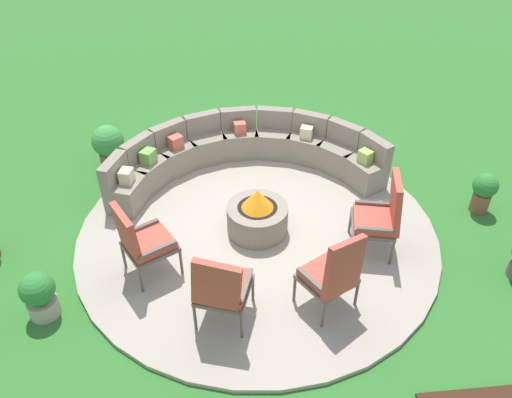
{
  "coord_description": "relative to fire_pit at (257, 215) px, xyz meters",
  "views": [
    {
      "loc": [
        -0.53,
        -5.33,
        4.75
      ],
      "look_at": [
        0.0,
        0.2,
        0.45
      ],
      "focal_mm": 35.86,
      "sensor_mm": 36.0,
      "label": 1
    }
  ],
  "objects": [
    {
      "name": "lounge_chair_back_right",
      "position": [
        1.54,
        -0.51,
        0.32
      ],
      "size": [
        0.68,
        0.7,
        1.14
      ],
      "rotation": [
        0.0,
        0.0,
        7.64
      ],
      "color": "brown",
      "rests_on": "patio_circle"
    },
    {
      "name": "potted_plant_4",
      "position": [
        -2.62,
        -1.18,
        0.01
      ],
      "size": [
        0.4,
        0.4,
        0.62
      ],
      "color": "#A89E8E",
      "rests_on": "ground_plane"
    },
    {
      "name": "lounge_chair_front_left",
      "position": [
        -1.47,
        -0.69,
        0.29
      ],
      "size": [
        0.78,
        0.77,
        1.08
      ],
      "rotation": [
        0.0,
        0.0,
        5.23
      ],
      "color": "brown",
      "rests_on": "patio_circle"
    },
    {
      "name": "lounge_chair_front_right",
      "position": [
        -0.54,
        -1.53,
        0.29
      ],
      "size": [
        0.72,
        0.75,
        1.08
      ],
      "rotation": [
        0.0,
        0.0,
        5.97
      ],
      "color": "brown",
      "rests_on": "patio_circle"
    },
    {
      "name": "fire_pit",
      "position": [
        0.0,
        0.0,
        0.0
      ],
      "size": [
        0.84,
        0.84,
        0.68
      ],
      "color": "gray",
      "rests_on": "patio_circle"
    },
    {
      "name": "ground_plane",
      "position": [
        0.0,
        0.0,
        -0.32
      ],
      "size": [
        24.0,
        24.0,
        0.0
      ],
      "primitive_type": "plane",
      "color": "#2D6B28"
    },
    {
      "name": "patio_circle",
      "position": [
        0.0,
        0.0,
        -0.29
      ],
      "size": [
        4.95,
        4.95,
        0.06
      ],
      "primitive_type": "cylinder",
      "color": "#9E9384",
      "rests_on": "ground_plane"
    },
    {
      "name": "lounge_chair_back_left",
      "position": [
        0.71,
        -1.45,
        0.31
      ],
      "size": [
        0.76,
        0.78,
        1.13
      ],
      "rotation": [
        0.0,
        0.0,
        6.83
      ],
      "color": "brown",
      "rests_on": "patio_circle"
    },
    {
      "name": "curved_stone_bench",
      "position": [
        -0.09,
        1.49,
        0.05
      ],
      "size": [
        4.23,
        1.83,
        0.78
      ],
      "color": "gray",
      "rests_on": "patio_circle"
    },
    {
      "name": "potted_plant_2",
      "position": [
        3.29,
        0.2,
        0.04
      ],
      "size": [
        0.36,
        0.36,
        0.63
      ],
      "color": "brown",
      "rests_on": "ground_plane"
    },
    {
      "name": "potted_plant_0",
      "position": [
        -2.23,
        1.94,
        0.08
      ],
      "size": [
        0.52,
        0.52,
        0.72
      ],
      "color": "brown",
      "rests_on": "ground_plane"
    }
  ]
}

